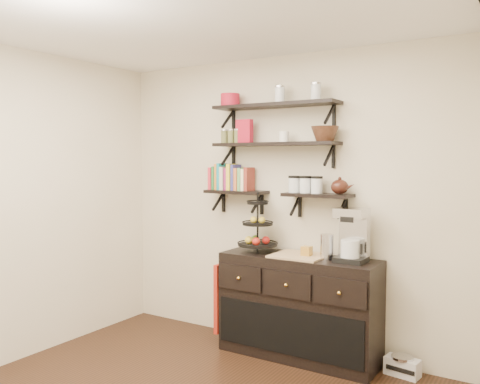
% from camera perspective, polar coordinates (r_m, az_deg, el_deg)
% --- Properties ---
extents(ceiling, '(3.50, 3.50, 0.02)m').
position_cam_1_polar(ceiling, '(3.43, -9.60, 19.71)').
color(ceiling, white).
rests_on(ceiling, back_wall).
extents(back_wall, '(3.50, 0.02, 2.70)m').
position_cam_1_polar(back_wall, '(4.78, 4.65, -1.09)').
color(back_wall, beige).
rests_on(back_wall, ground).
extents(right_wall, '(0.02, 3.50, 2.70)m').
position_cam_1_polar(right_wall, '(2.55, 21.89, -5.64)').
color(right_wall, beige).
rests_on(right_wall, ground).
extents(shelf_top, '(1.20, 0.27, 0.23)m').
position_cam_1_polar(shelf_top, '(4.67, 3.95, 9.64)').
color(shelf_top, black).
rests_on(shelf_top, back_wall).
extents(shelf_mid, '(1.20, 0.27, 0.23)m').
position_cam_1_polar(shelf_mid, '(4.64, 3.93, 5.34)').
color(shelf_mid, black).
rests_on(shelf_mid, back_wall).
extents(shelf_low_left, '(0.60, 0.25, 0.23)m').
position_cam_1_polar(shelf_low_left, '(4.88, -0.38, -0.06)').
color(shelf_low_left, black).
rests_on(shelf_low_left, back_wall).
extents(shelf_low_right, '(0.60, 0.25, 0.23)m').
position_cam_1_polar(shelf_low_right, '(4.48, 8.73, -0.44)').
color(shelf_low_right, black).
rests_on(shelf_low_right, back_wall).
extents(cookbooks, '(0.43, 0.15, 0.26)m').
position_cam_1_polar(cookbooks, '(4.89, -0.91, 1.57)').
color(cookbooks, red).
rests_on(cookbooks, shelf_low_left).
extents(glass_canisters, '(0.32, 0.10, 0.13)m').
position_cam_1_polar(glass_canisters, '(4.53, 7.34, 0.72)').
color(glass_canisters, silver).
rests_on(glass_canisters, shelf_low_right).
extents(sideboard, '(1.40, 0.50, 0.92)m').
position_cam_1_polar(sideboard, '(4.60, 6.63, -12.68)').
color(sideboard, black).
rests_on(sideboard, floor).
extents(fruit_stand, '(0.36, 0.36, 0.53)m').
position_cam_1_polar(fruit_stand, '(4.66, 2.05, -4.49)').
color(fruit_stand, black).
rests_on(fruit_stand, sideboard).
extents(candle, '(0.08, 0.08, 0.08)m').
position_cam_1_polar(candle, '(4.46, 7.49, -6.57)').
color(candle, '#A17325').
rests_on(candle, sideboard).
extents(coffee_maker, '(0.25, 0.24, 0.45)m').
position_cam_1_polar(coffee_maker, '(4.31, 12.52, -4.85)').
color(coffee_maker, black).
rests_on(coffee_maker, sideboard).
extents(thermal_carafe, '(0.11, 0.11, 0.22)m').
position_cam_1_polar(thermal_carafe, '(4.35, 9.73, -6.12)').
color(thermal_carafe, silver).
rests_on(thermal_carafe, sideboard).
extents(apron, '(0.04, 0.28, 0.64)m').
position_cam_1_polar(apron, '(4.86, -1.86, -11.67)').
color(apron, '#A11F11').
rests_on(apron, sideboard).
extents(radio, '(0.29, 0.20, 0.16)m').
position_cam_1_polar(radio, '(4.53, 17.77, -18.10)').
color(radio, silver).
rests_on(radio, floor).
extents(recipe_box, '(0.16, 0.07, 0.22)m').
position_cam_1_polar(recipe_box, '(4.81, 0.50, 6.83)').
color(recipe_box, '#A71328').
rests_on(recipe_box, shelf_mid).
extents(walnut_bowl, '(0.24, 0.24, 0.13)m').
position_cam_1_polar(walnut_bowl, '(4.44, 9.50, 6.45)').
color(walnut_bowl, black).
rests_on(walnut_bowl, shelf_mid).
extents(ramekins, '(0.09, 0.09, 0.10)m').
position_cam_1_polar(ramekins, '(4.60, 4.97, 6.18)').
color(ramekins, white).
rests_on(ramekins, shelf_mid).
extents(teapot, '(0.22, 0.17, 0.15)m').
position_cam_1_polar(teapot, '(4.40, 11.13, 0.72)').
color(teapot, '#371810').
rests_on(teapot, shelf_low_right).
extents(red_pot, '(0.18, 0.18, 0.12)m').
position_cam_1_polar(red_pot, '(4.91, -1.11, 10.27)').
color(red_pot, '#A71328').
rests_on(red_pot, shelf_top).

